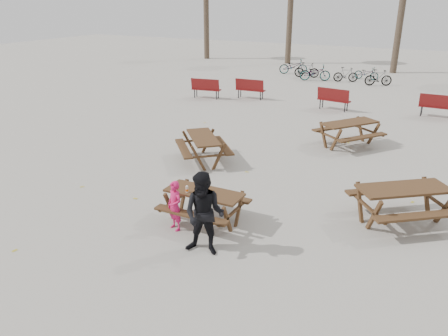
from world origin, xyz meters
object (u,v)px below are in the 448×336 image
at_px(adult, 204,214).
at_px(picnic_table_north, 203,149).
at_px(food_tray, 210,194).
at_px(soda_bottle, 187,189).
at_px(main_picnic_table, 204,199).
at_px(child, 175,206).
at_px(picnic_table_east, 401,205).
at_px(picnic_table_far, 349,134).

xyz_separation_m(adult, picnic_table_north, (-2.69, 4.65, -0.47)).
relative_size(food_tray, soda_bottle, 1.06).
bearing_deg(main_picnic_table, soda_bottle, -145.63).
relative_size(child, picnic_table_east, 0.56).
relative_size(soda_bottle, picnic_table_east, 0.08).
distance_m(main_picnic_table, picnic_table_east, 4.56).
distance_m(food_tray, child, 0.82).
height_order(main_picnic_table, picnic_table_north, picnic_table_north).
bearing_deg(picnic_table_far, adult, -150.59).
bearing_deg(soda_bottle, child, -103.14).
height_order(main_picnic_table, soda_bottle, soda_bottle).
height_order(soda_bottle, adult, adult).
xyz_separation_m(adult, picnic_table_east, (3.40, 3.21, -0.44)).
relative_size(main_picnic_table, food_tray, 10.00).
bearing_deg(picnic_table_north, picnic_table_east, 35.27).
xyz_separation_m(main_picnic_table, food_tray, (0.21, -0.11, 0.21)).
xyz_separation_m(picnic_table_east, picnic_table_far, (-2.33, 5.11, -0.01)).
bearing_deg(picnic_table_north, adult, -11.38).
height_order(food_tray, picnic_table_north, picnic_table_north).
bearing_deg(child, food_tray, 60.14).
xyz_separation_m(food_tray, child, (-0.62, -0.50, -0.21)).
bearing_deg(food_tray, adult, -66.45).
bearing_deg(adult, soda_bottle, 126.84).
distance_m(main_picnic_table, picnic_table_far, 7.38).
xyz_separation_m(soda_bottle, child, (-0.09, -0.39, -0.27)).
xyz_separation_m(main_picnic_table, adult, (0.66, -1.15, 0.30)).
bearing_deg(picnic_table_far, child, -158.68).
relative_size(soda_bottle, child, 0.15).
bearing_deg(picnic_table_east, food_tray, 171.97).
relative_size(soda_bottle, picnic_table_far, 0.08).
height_order(child, adult, adult).
distance_m(food_tray, picnic_table_far, 7.44).
xyz_separation_m(food_tray, picnic_table_north, (-2.24, 3.61, -0.38)).
bearing_deg(child, soda_bottle, 98.28).
height_order(food_tray, child, child).
relative_size(child, adult, 0.66).
bearing_deg(picnic_table_north, child, -19.93).
bearing_deg(child, main_picnic_table, 77.32).
distance_m(food_tray, picnic_table_north, 4.26).
xyz_separation_m(main_picnic_table, child, (-0.41, -0.60, -0.00)).
relative_size(food_tray, picnic_table_east, 0.09).
bearing_deg(main_picnic_table, picnic_table_far, 76.35).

